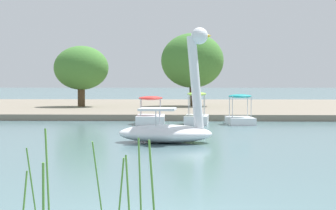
{
  "coord_description": "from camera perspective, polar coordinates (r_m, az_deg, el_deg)",
  "views": [
    {
      "loc": [
        0.49,
        -6.65,
        2.13
      ],
      "look_at": [
        -0.16,
        12.62,
        1.27
      ],
      "focal_mm": 51.75,
      "sensor_mm": 36.0,
      "label": 1
    }
  ],
  "objects": [
    {
      "name": "reed_clump_foreground",
      "position": [
        6.27,
        -9.33,
        -11.11
      ],
      "size": [
        1.87,
        1.26,
        1.6
      ],
      "color": "#568E38",
      "rests_on": "ground_plane"
    },
    {
      "name": "pedal_boat_teal",
      "position": [
        25.56,
        8.48,
        -1.22
      ],
      "size": [
        1.45,
        2.15,
        1.57
      ],
      "color": "white",
      "rests_on": "ground_plane"
    },
    {
      "name": "tree_broadleaf_behind_dock",
      "position": [
        37.52,
        -10.2,
        4.29
      ],
      "size": [
        4.88,
        4.27,
        4.63
      ],
      "color": "#4C3823",
      "rests_on": "shore_bank_far"
    },
    {
      "name": "shore_bank_far",
      "position": [
        40.58,
        1.25,
        -0.2
      ],
      "size": [
        116.52,
        26.45,
        0.36
      ],
      "primitive_type": "cube",
      "color": "slate",
      "rests_on": "ground_plane"
    },
    {
      "name": "swan_boat",
      "position": [
        17.41,
        0.19,
        -2.09
      ],
      "size": [
        3.47,
        1.79,
        4.12
      ],
      "color": "white",
      "rests_on": "ground_plane"
    },
    {
      "name": "tree_broadleaf_left",
      "position": [
        37.88,
        2.88,
        5.24
      ],
      "size": [
        5.3,
        4.51,
        5.69
      ],
      "color": "#423323",
      "rests_on": "shore_bank_far"
    },
    {
      "name": "pedal_boat_lime",
      "position": [
        25.53,
        3.4,
        -1.2
      ],
      "size": [
        1.37,
        2.22,
        1.68
      ],
      "color": "white",
      "rests_on": "ground_plane"
    },
    {
      "name": "pedal_boat_red",
      "position": [
        25.49,
        -2.06,
        -1.27
      ],
      "size": [
        1.54,
        2.38,
        1.46
      ],
      "color": "white",
      "rests_on": "ground_plane"
    }
  ]
}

